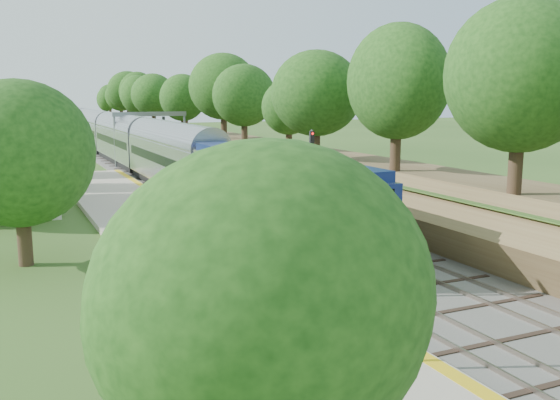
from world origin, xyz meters
name	(u,v)px	position (x,y,z in m)	size (l,w,h in m)	color
ground	(454,340)	(0.00, 0.00, 0.00)	(320.00, 320.00, 0.00)	#2D4C19
trackbed	(138,162)	(2.00, 60.00, 0.07)	(9.50, 170.00, 0.28)	#4C4944
platform	(177,246)	(-5.20, 16.00, 0.19)	(6.40, 68.00, 0.38)	#A99D88
yellow_stripe	(228,237)	(-2.35, 16.00, 0.39)	(0.55, 68.00, 0.01)	gold
embankment	(204,144)	(10.35, 60.00, 1.95)	(10.64, 170.00, 11.70)	brown
signal_gantry	(150,124)	(2.47, 54.99, 4.82)	(8.40, 0.38, 6.20)	slate
trees_behind_platform	(47,162)	(-11.17, 20.67, 4.53)	(7.82, 53.32, 7.21)	#332316
train	(124,144)	(0.00, 57.76, 2.41)	(3.21, 106.83, 4.73)	black
lamppost_mid	(382,298)	(-3.76, -1.16, 2.36)	(0.44, 0.44, 4.43)	black
lamppost_far	(266,234)	(-3.22, 8.60, 2.18)	(0.40, 0.40, 4.03)	black
signal_platform	(303,204)	(-2.90, 5.70, 3.94)	(0.34, 0.27, 5.80)	slate
signal_farside	(312,162)	(6.20, 22.46, 3.57)	(0.31, 0.25, 5.65)	slate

